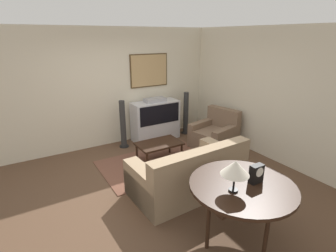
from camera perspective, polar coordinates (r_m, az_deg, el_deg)
The scene contains 13 objects.
ground_plane at distance 4.87m, azimuth -3.33°, elevation -11.92°, with size 12.00×12.00×0.00m, color brown.
wall_back at distance 6.25m, azimuth -12.73°, elevation 8.05°, with size 12.00×0.10×2.70m.
wall_right at distance 5.98m, azimuth 19.44°, elevation 6.88°, with size 0.06×12.00×2.70m.
area_rug at distance 5.49m, azimuth -2.42°, elevation -7.98°, with size 2.26×1.44×0.01m.
tv at distance 6.56m, azimuth -2.74°, elevation 1.31°, with size 1.18×0.48×1.06m.
couch at distance 4.45m, azimuth 4.53°, elevation -10.54°, with size 1.88×1.06×0.89m.
armchair at distance 6.25m, azimuth 10.15°, elevation -1.96°, with size 1.05×1.02×0.88m.
coffee_table at distance 5.42m, azimuth -1.94°, elevation -4.11°, with size 0.90×0.57×0.42m.
console_table at distance 3.41m, azimuth 15.85°, elevation -13.02°, with size 1.29×1.29×0.80m.
table_lamp at distance 3.08m, azimuth 14.44°, elevation -8.86°, with size 0.33×0.33×0.39m.
mantel_clock at distance 3.41m, azimuth 18.68°, elevation -9.81°, with size 0.17×0.10×0.23m.
speaker_tower_left at distance 6.15m, azimuth -9.78°, elevation 0.13°, with size 0.22×0.22×1.12m.
speaker_tower_right at distance 6.95m, azimuth 3.90°, elevation 2.60°, with size 0.22×0.22×1.12m.
Camera 1 is at (-1.91, -3.70, 2.51)m, focal length 28.00 mm.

